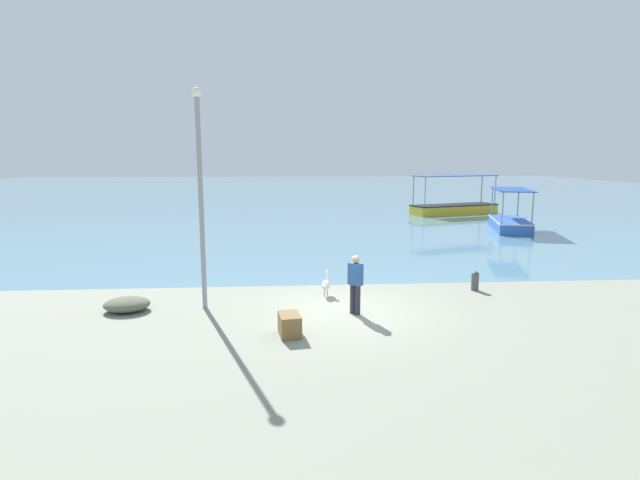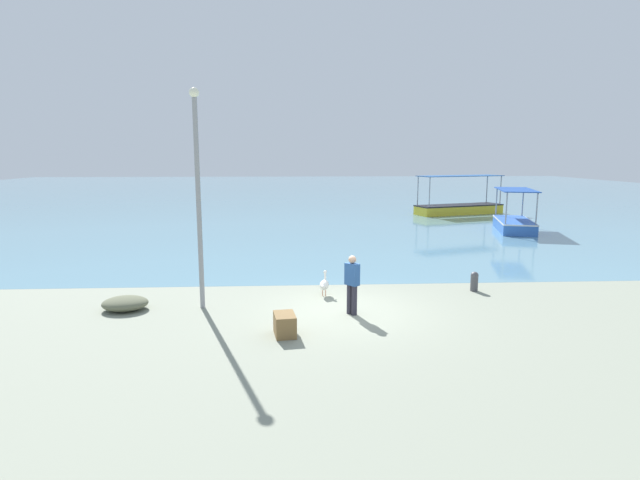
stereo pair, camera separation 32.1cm
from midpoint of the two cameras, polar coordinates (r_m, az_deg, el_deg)
ground at (r=14.54m, az=2.59°, el=-8.15°), size 120.00×120.00×0.00m
harbor_water at (r=61.93m, az=-2.54°, el=5.53°), size 110.00×90.00×0.00m
fishing_boat_far_left at (r=32.00m, az=20.61°, el=1.96°), size 3.03×5.04×2.46m
fishing_boat_far_right at (r=39.80m, az=14.85°, el=3.72°), size 7.16×3.88×2.93m
pelican at (r=15.98m, az=0.14°, el=-5.09°), size 0.41×0.80×0.80m
lamp_post at (r=14.62m, az=-14.12°, el=5.70°), size 0.28×0.28×6.29m
mooring_bollard at (r=17.37m, az=16.80°, el=-4.41°), size 0.26×0.26×0.65m
fisherman_standing at (r=14.08m, az=3.41°, el=-4.91°), size 0.43×0.45×1.69m
net_pile at (r=15.61m, az=-21.76°, el=-6.84°), size 1.31×1.11×0.39m
cargo_crate at (r=12.64m, az=-4.23°, el=-9.64°), size 0.61×0.83×0.54m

